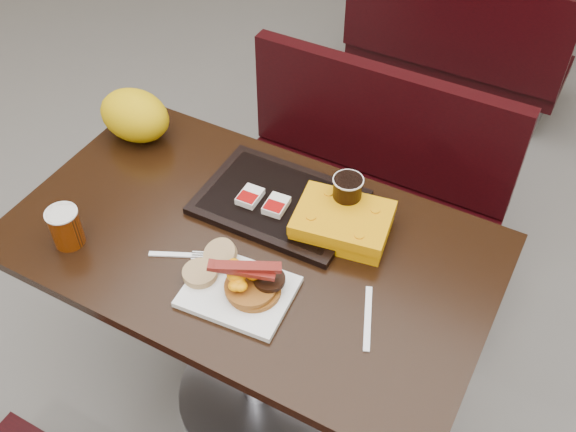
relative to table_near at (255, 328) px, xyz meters
The scene contains 22 objects.
floor 0.38m from the table_near, ahead, with size 6.00×7.00×0.01m, color gray.
table_near is the anchor object (origin of this frame).
bench_near_n 0.70m from the table_near, 90.00° to the left, with size 1.00×0.46×0.72m, color black, non-canonical shape.
bench_far_s 1.90m from the table_near, 90.00° to the left, with size 1.00×0.46×0.72m, color black, non-canonical shape.
platter 0.42m from the table_near, 67.89° to the right, with size 0.24×0.19×0.01m, color white.
pancake_stack 0.44m from the table_near, 55.43° to the right, with size 0.12×0.12×0.03m, color brown.
sausage_patty 0.45m from the table_near, 42.84° to the right, with size 0.07×0.07×0.01m, color black.
scrambled_eggs 0.46m from the table_near, 68.64° to the right, with size 0.08×0.07×0.04m, color #FFAE05.
bacon_strips 0.49m from the table_near, 64.14° to the right, with size 0.15×0.07×0.01m, color #470505, non-canonical shape.
muffin_bottom 0.43m from the table_near, 103.30° to the right, with size 0.08×0.08×0.02m, color tan.
muffin_top 0.42m from the table_near, 102.62° to the right, with size 0.08×0.08×0.02m, color tan.
coffee_cup_near 0.61m from the table_near, 151.11° to the right, with size 0.07×0.07×0.10m, color #8F3005.
fork 0.43m from the table_near, 137.82° to the right, with size 0.15×0.03×0.00m, color white, non-canonical shape.
knife 0.52m from the table_near, 12.02° to the right, with size 0.18×0.01×0.00m, color white.
condiment_syrup 0.40m from the table_near, 168.11° to the left, with size 0.04×0.03×0.01m, color #AB6107.
condiment_ketchup 0.39m from the table_near, 42.50° to the left, with size 0.03×0.03×0.01m, color #8C0504.
tray 0.41m from the table_near, 88.92° to the left, with size 0.41×0.29×0.02m, color black.
hashbrown_sleeve_left 0.42m from the table_near, 119.80° to the left, with size 0.05×0.07×0.02m, color silver.
hashbrown_sleeve_right 0.42m from the table_near, 84.56° to the left, with size 0.05×0.07×0.02m, color silver.
coffee_cup_far 0.51m from the table_near, 50.07° to the left, with size 0.07×0.07×0.10m, color black.
clamshell 0.47m from the table_near, 36.64° to the left, with size 0.23×0.18×0.06m, color orange.
paper_bag 0.70m from the table_near, 157.87° to the left, with size 0.21×0.15×0.15m, color #D7A407.
Camera 1 is at (0.61, -0.93, 1.97)m, focal length 41.53 mm.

